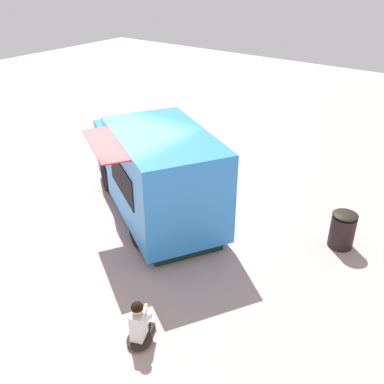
# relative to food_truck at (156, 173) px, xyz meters

# --- Properties ---
(ground_plane) EXTENTS (40.00, 40.00, 0.00)m
(ground_plane) POSITION_rel_food_truck_xyz_m (0.35, 0.80, -1.12)
(ground_plane) COLOR #BA9E98
(food_truck) EXTENTS (5.26, 4.39, 2.36)m
(food_truck) POSITION_rel_food_truck_xyz_m (0.00, 0.00, 0.00)
(food_truck) COLOR #3187DE
(food_truck) RESTS_ON ground_plane
(person_customer) EXTENTS (0.60, 0.78, 0.90)m
(person_customer) POSITION_rel_food_truck_xyz_m (-2.58, 3.49, -0.77)
(person_customer) COLOR black
(person_customer) RESTS_ON ground_plane
(planter_flowering_far) EXTENTS (0.45, 0.45, 0.72)m
(planter_flowering_far) POSITION_rel_food_truck_xyz_m (3.00, -3.75, -0.76)
(planter_flowering_far) COLOR #9D9285
(planter_flowering_far) RESTS_ON ground_plane
(trash_bin) EXTENTS (0.57, 0.57, 0.89)m
(trash_bin) POSITION_rel_food_truck_xyz_m (-4.38, -1.32, -0.67)
(trash_bin) COLOR black
(trash_bin) RESTS_ON ground_plane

